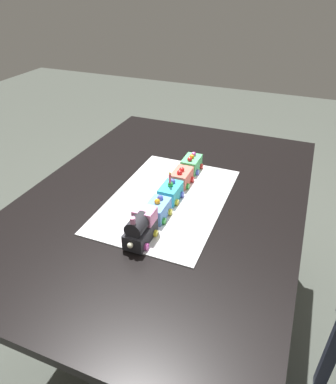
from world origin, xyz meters
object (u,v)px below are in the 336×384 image
at_px(cake_car_caboose_mint_green, 191,164).
at_px(cake_car_tanker_sky_blue, 157,210).
at_px(birthday_candle, 170,177).
at_px(cake_car_hopper_coral, 182,177).
at_px(dining_table, 165,218).
at_px(cake_locomotive, 140,228).
at_px(cake_car_gondola_turquoise, 170,192).

bearing_deg(cake_car_caboose_mint_green, cake_car_tanker_sky_blue, 180.00).
relative_size(cake_car_tanker_sky_blue, birthday_candle, 2.09).
bearing_deg(cake_car_hopper_coral, dining_table, 162.67).
bearing_deg(cake_locomotive, cake_car_gondola_turquoise, -0.00).
relative_size(cake_car_tanker_sky_blue, cake_car_hopper_coral, 1.00).
relative_size(dining_table, cake_car_hopper_coral, 14.00).
bearing_deg(birthday_candle, cake_car_gondola_turquoise, -0.00).
bearing_deg(cake_locomotive, birthday_candle, -0.00).
height_order(cake_car_caboose_mint_green, birthday_candle, birthday_candle).
relative_size(dining_table, cake_locomotive, 10.00).
relative_size(cake_car_hopper_coral, cake_car_caboose_mint_green, 1.00).
distance_m(cake_car_tanker_sky_blue, cake_car_gondola_turquoise, 0.12).
relative_size(cake_car_gondola_turquoise, cake_car_caboose_mint_green, 1.00).
xyz_separation_m(cake_car_gondola_turquoise, cake_car_caboose_mint_green, (0.24, -0.00, 0.00)).
bearing_deg(cake_car_gondola_turquoise, cake_car_caboose_mint_green, -0.00).
height_order(cake_car_hopper_coral, birthday_candle, birthday_candle).
height_order(cake_locomotive, birthday_candle, birthday_candle).
bearing_deg(cake_car_caboose_mint_green, cake_car_gondola_turquoise, 180.00).
bearing_deg(cake_car_tanker_sky_blue, cake_car_hopper_coral, 0.00).
bearing_deg(dining_table, cake_car_tanker_sky_blue, -168.02).
height_order(cake_car_hopper_coral, cake_car_caboose_mint_green, same).
bearing_deg(cake_car_gondola_turquoise, cake_car_hopper_coral, 0.00).
xyz_separation_m(cake_car_hopper_coral, cake_car_caboose_mint_green, (0.12, -0.00, 0.00)).
bearing_deg(dining_table, cake_car_gondola_turquoise, -126.36).
height_order(dining_table, cake_locomotive, cake_locomotive).
distance_m(cake_car_tanker_sky_blue, birthday_candle, 0.13).
xyz_separation_m(cake_car_gondola_turquoise, birthday_candle, (-0.01, 0.00, 0.07)).
bearing_deg(birthday_candle, cake_car_caboose_mint_green, -0.00).
xyz_separation_m(cake_locomotive, cake_car_hopper_coral, (0.36, -0.00, -0.02)).
bearing_deg(dining_table, cake_car_hopper_coral, -17.33).
xyz_separation_m(cake_locomotive, cake_car_caboose_mint_green, (0.48, -0.00, -0.02)).
bearing_deg(cake_car_hopper_coral, cake_car_gondola_turquoise, 180.00).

